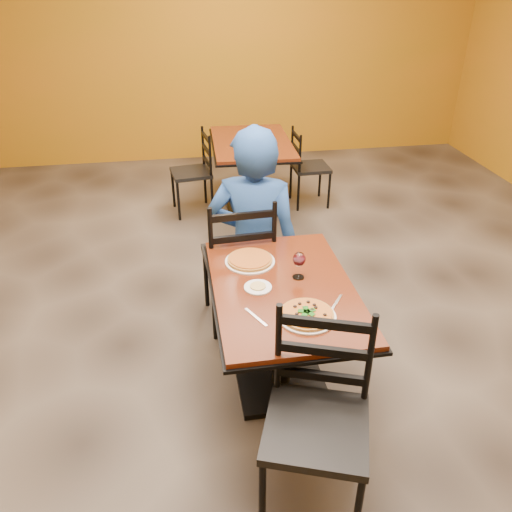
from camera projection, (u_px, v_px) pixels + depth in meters
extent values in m
cube|color=black|center=(266.00, 335.00, 3.73)|extent=(7.00, 8.00, 0.01)
cube|color=#AE6713|center=(210.00, 41.00, 6.40)|extent=(7.00, 0.01, 3.00)
cube|color=#61210F|center=(283.00, 289.00, 2.94)|extent=(0.80, 1.20, 0.03)
cube|color=black|center=(283.00, 292.00, 2.95)|extent=(0.83, 1.23, 0.02)
cylinder|color=black|center=(282.00, 338.00, 3.12)|extent=(0.12, 0.12, 0.66)
cube|color=black|center=(280.00, 381.00, 3.29)|extent=(0.55, 0.55, 0.04)
cube|color=#61210F|center=(252.00, 142.00, 5.31)|extent=(0.84, 1.23, 0.03)
cube|color=black|center=(252.00, 145.00, 5.32)|extent=(0.87, 1.26, 0.02)
cylinder|color=black|center=(252.00, 176.00, 5.49)|extent=(0.12, 0.12, 0.66)
cube|color=black|center=(252.00, 205.00, 5.66)|extent=(0.57, 0.57, 0.04)
imported|color=navy|center=(254.00, 222.00, 3.72)|extent=(0.79, 0.64, 1.44)
cylinder|color=white|center=(307.00, 316.00, 2.67)|extent=(0.31, 0.31, 0.01)
cylinder|color=maroon|center=(307.00, 314.00, 2.67)|extent=(0.28, 0.28, 0.02)
cylinder|color=white|center=(250.00, 261.00, 3.16)|extent=(0.31, 0.31, 0.01)
cylinder|color=orange|center=(250.00, 259.00, 3.15)|extent=(0.28, 0.28, 0.02)
cylinder|color=white|center=(258.00, 287.00, 2.91)|extent=(0.16, 0.16, 0.01)
cylinder|color=tan|center=(258.00, 286.00, 2.91)|extent=(0.09, 0.09, 0.01)
cube|color=silver|center=(256.00, 317.00, 2.67)|extent=(0.10, 0.18, 0.00)
cube|color=silver|center=(335.00, 305.00, 2.77)|extent=(0.14, 0.18, 0.00)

